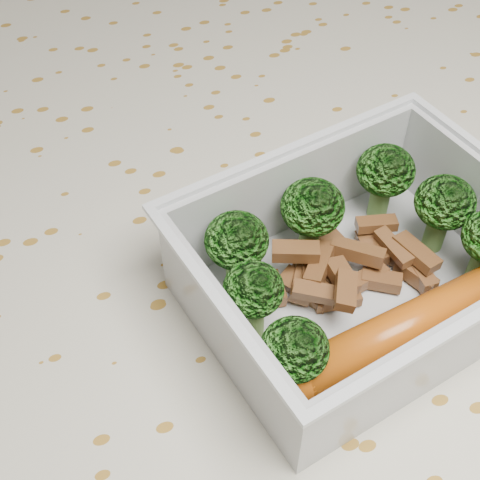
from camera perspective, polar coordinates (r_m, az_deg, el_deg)
name	(u,v)px	position (r m, az deg, el deg)	size (l,w,h in m)	color
dining_table	(243,353)	(0.49, 0.29, -9.63)	(1.40, 0.90, 0.75)	brown
tablecloth	(244,312)	(0.45, 0.32, -6.19)	(1.46, 0.96, 0.19)	beige
lunch_container	(359,275)	(0.39, 10.16, -2.99)	(0.22, 0.19, 0.07)	silver
broccoli_florets	(347,237)	(0.39, 9.12, 0.23)	(0.17, 0.14, 0.05)	#608C3F
meat_pile	(347,268)	(0.41, 9.12, -2.36)	(0.11, 0.07, 0.03)	brown
sausage	(415,323)	(0.38, 14.74, -6.85)	(0.17, 0.05, 0.02)	#B04D0D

